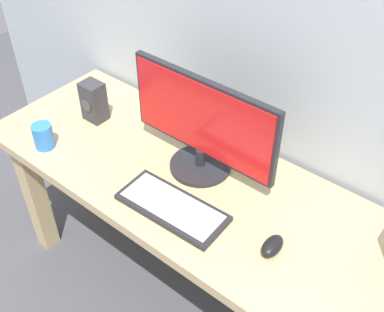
{
  "coord_description": "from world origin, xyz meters",
  "views": [
    {
      "loc": [
        0.79,
        -0.98,
        1.95
      ],
      "look_at": [
        -0.01,
        0.0,
        0.86
      ],
      "focal_mm": 44.84,
      "sensor_mm": 36.0,
      "label": 1
    }
  ],
  "objects_px": {
    "speaker_left": "(94,101)",
    "coffee_mug": "(43,136)",
    "keyboard_primary": "(172,207)",
    "mouse": "(272,246)",
    "desk": "(194,205)",
    "monitor": "(202,125)"
  },
  "relations": [
    {
      "from": "mouse",
      "to": "monitor",
      "type": "bearing_deg",
      "value": 155.78
    },
    {
      "from": "coffee_mug",
      "to": "mouse",
      "type": "bearing_deg",
      "value": 7.5
    },
    {
      "from": "speaker_left",
      "to": "keyboard_primary",
      "type": "bearing_deg",
      "value": -17.89
    },
    {
      "from": "monitor",
      "to": "mouse",
      "type": "distance_m",
      "value": 0.49
    },
    {
      "from": "coffee_mug",
      "to": "monitor",
      "type": "bearing_deg",
      "value": 28.58
    },
    {
      "from": "coffee_mug",
      "to": "keyboard_primary",
      "type": "bearing_deg",
      "value": 5.68
    },
    {
      "from": "monitor",
      "to": "keyboard_primary",
      "type": "relative_size",
      "value": 1.53
    },
    {
      "from": "monitor",
      "to": "mouse",
      "type": "bearing_deg",
      "value": -22.39
    },
    {
      "from": "speaker_left",
      "to": "coffee_mug",
      "type": "xyz_separation_m",
      "value": [
        -0.02,
        -0.25,
        -0.04
      ]
    },
    {
      "from": "monitor",
      "to": "speaker_left",
      "type": "distance_m",
      "value": 0.55
    },
    {
      "from": "mouse",
      "to": "speaker_left",
      "type": "distance_m",
      "value": 0.97
    },
    {
      "from": "monitor",
      "to": "coffee_mug",
      "type": "bearing_deg",
      "value": -151.42
    },
    {
      "from": "monitor",
      "to": "coffee_mug",
      "type": "height_order",
      "value": "monitor"
    },
    {
      "from": "monitor",
      "to": "speaker_left",
      "type": "height_order",
      "value": "monitor"
    },
    {
      "from": "desk",
      "to": "keyboard_primary",
      "type": "height_order",
      "value": "keyboard_primary"
    },
    {
      "from": "keyboard_primary",
      "to": "coffee_mug",
      "type": "bearing_deg",
      "value": -174.32
    },
    {
      "from": "speaker_left",
      "to": "coffee_mug",
      "type": "distance_m",
      "value": 0.26
    },
    {
      "from": "keyboard_primary",
      "to": "mouse",
      "type": "xyz_separation_m",
      "value": [
        0.36,
        0.07,
        0.01
      ]
    },
    {
      "from": "desk",
      "to": "coffee_mug",
      "type": "distance_m",
      "value": 0.65
    },
    {
      "from": "mouse",
      "to": "coffee_mug",
      "type": "height_order",
      "value": "coffee_mug"
    },
    {
      "from": "monitor",
      "to": "speaker_left",
      "type": "bearing_deg",
      "value": -175.04
    },
    {
      "from": "desk",
      "to": "coffee_mug",
      "type": "height_order",
      "value": "coffee_mug"
    }
  ]
}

